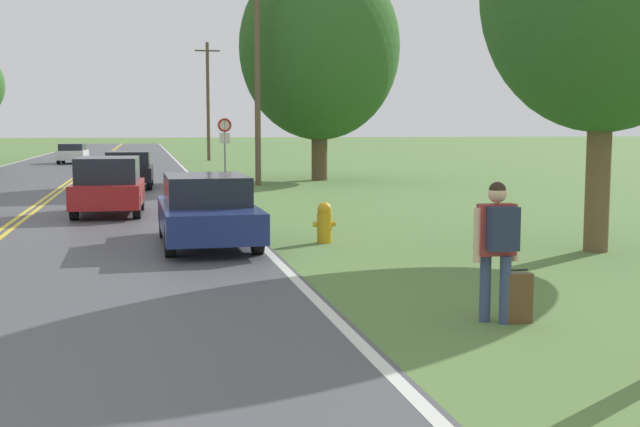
# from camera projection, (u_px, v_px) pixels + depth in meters

# --- Properties ---
(hitchhiker_person) EXTENTS (0.59, 0.42, 1.74)m
(hitchhiker_person) POSITION_uv_depth(u_px,v_px,m) (498.00, 237.00, 9.74)
(hitchhiker_person) COLOR #38476B
(hitchhiker_person) RESTS_ON ground
(suitcase) EXTENTS (0.37, 0.14, 0.67)m
(suitcase) POSITION_uv_depth(u_px,v_px,m) (517.00, 298.00, 9.84)
(suitcase) COLOR brown
(suitcase) RESTS_ON ground
(fire_hydrant) EXTENTS (0.47, 0.31, 0.85)m
(fire_hydrant) POSITION_uv_depth(u_px,v_px,m) (324.00, 222.00, 16.73)
(fire_hydrant) COLOR gold
(fire_hydrant) RESTS_ON ground
(traffic_sign) EXTENTS (0.60, 0.10, 2.81)m
(traffic_sign) POSITION_uv_depth(u_px,v_px,m) (225.00, 134.00, 33.72)
(traffic_sign) COLOR gray
(traffic_sign) RESTS_ON ground
(utility_pole_midground) EXTENTS (1.80, 0.24, 8.55)m
(utility_pole_midground) POSITION_uv_depth(u_px,v_px,m) (257.00, 78.00, 33.00)
(utility_pole_midground) COLOR brown
(utility_pole_midground) RESTS_ON ground
(utility_pole_far) EXTENTS (1.80, 0.24, 8.60)m
(utility_pole_far) POSITION_uv_depth(u_px,v_px,m) (208.00, 100.00, 58.69)
(utility_pole_far) COLOR brown
(utility_pole_far) RESTS_ON ground
(tree_right_cluster) EXTENTS (7.29, 7.29, 10.23)m
(tree_right_cluster) POSITION_uv_depth(u_px,v_px,m) (319.00, 48.00, 36.31)
(tree_right_cluster) COLOR brown
(tree_right_cluster) RESTS_ON ground
(car_dark_blue_sedan_nearest) EXTENTS (1.90, 4.52, 1.43)m
(car_dark_blue_sedan_nearest) POSITION_uv_depth(u_px,v_px,m) (207.00, 209.00, 16.39)
(car_dark_blue_sedan_nearest) COLOR black
(car_dark_blue_sedan_nearest) RESTS_ON ground
(car_red_hatchback_approaching) EXTENTS (1.93, 3.66, 1.60)m
(car_red_hatchback_approaching) POSITION_uv_depth(u_px,v_px,m) (109.00, 185.00, 22.00)
(car_red_hatchback_approaching) COLOR black
(car_red_hatchback_approaching) RESTS_ON ground
(car_black_sedan_mid_near) EXTENTS (2.00, 4.13, 1.46)m
(car_black_sedan_mid_near) POSITION_uv_depth(u_px,v_px,m) (128.00, 169.00, 32.08)
(car_black_sedan_mid_near) COLOR black
(car_black_sedan_mid_near) RESTS_ON ground
(car_white_hatchback_mid_far) EXTENTS (1.91, 3.56, 1.34)m
(car_white_hatchback_mid_far) POSITION_uv_depth(u_px,v_px,m) (73.00, 153.00, 54.08)
(car_white_hatchback_mid_far) COLOR black
(car_white_hatchback_mid_far) RESTS_ON ground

